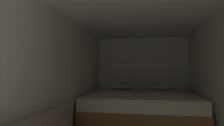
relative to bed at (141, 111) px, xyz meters
The scene contains 4 objects.
wall_back 1.19m from the bed, 90.00° to the left, with size 2.43×0.05×2.09m, color silver.
wall_left 2.08m from the bed, 127.03° to the right, with size 0.05×5.07×2.09m, color silver.
ceiling_slab 2.35m from the bed, 90.00° to the right, with size 2.43×5.07×0.05m, color white.
bed is the anchor object (origin of this frame).
Camera 1 is at (0.08, -0.61, 1.20)m, focal length 29.81 mm.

